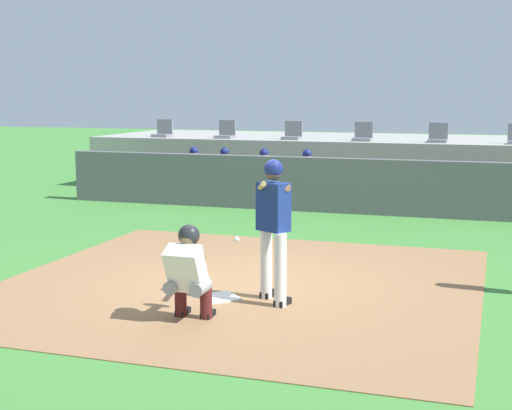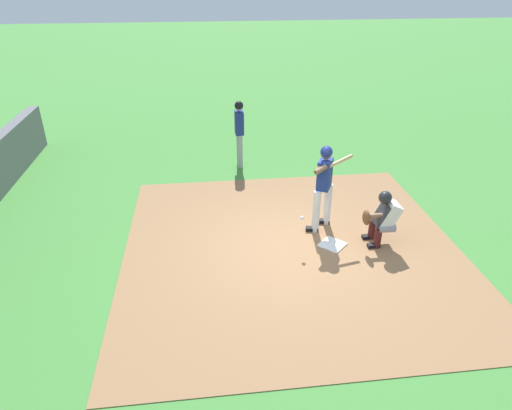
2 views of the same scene
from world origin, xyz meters
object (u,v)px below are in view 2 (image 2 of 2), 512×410
Objects in this scene: catcher_crouched at (382,216)px; on_deck_batter at (239,130)px; home_plate at (332,245)px; batter_at_plate at (324,183)px.

catcher_crouched is 4.80m from on_deck_batter.
home_plate is 4.51m from on_deck_batter.
batter_at_plate is at bearing -158.27° from on_deck_batter.
on_deck_batter is at bearing 21.73° from batter_at_plate.
catcher_crouched reaches higher than home_plate.
on_deck_batter is at bearing 19.14° from home_plate.
batter_at_plate reaches higher than catcher_crouched.
on_deck_batter reaches higher than home_plate.
home_plate is at bearing -160.86° from on_deck_batter.
home_plate is 1.10m from catcher_crouched.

